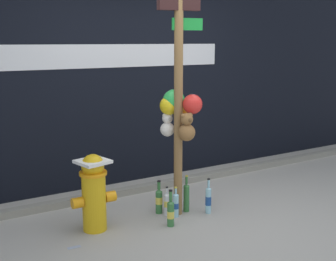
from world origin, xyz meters
The scene contains 13 objects.
ground_plane centered at (0.00, 0.00, 0.00)m, with size 14.00×14.00×0.00m, color #9E9B93.
building_wall centered at (0.00, 1.85, 1.88)m, with size 10.00×0.21×3.75m.
curb_strip centered at (0.00, 1.30, 0.04)m, with size 8.00×0.12×0.08m, color gray.
memorial_post centered at (-0.18, 0.49, 1.33)m, with size 0.50×0.46×2.50m.
fire_hydrant centered at (-1.13, 0.54, 0.41)m, with size 0.45×0.34×0.77m.
bottle_0 centered at (-0.09, 0.47, 0.17)m, with size 0.06×0.06×0.41m.
bottle_1 centered at (-0.44, 0.23, 0.15)m, with size 0.07×0.07×0.38m.
bottle_2 centered at (-0.37, 0.59, 0.15)m, with size 0.08×0.08×0.37m.
bottle_3 centered at (-0.27, 0.41, 0.14)m, with size 0.07×0.07×0.33m.
bottle_4 centered at (-0.33, 0.49, 0.13)m, with size 0.07×0.07×0.32m.
bottle_5 centered at (0.09, 0.31, 0.16)m, with size 0.06×0.06×0.39m.
litter_0 centered at (1.66, 1.46, 0.00)m, with size 0.13×0.06×0.01m, color tan.
litter_1 centered at (-1.44, 0.27, 0.00)m, with size 0.12×0.04×0.01m, color #8C99B2.
Camera 1 is at (-2.58, -3.32, 1.85)m, focal length 46.67 mm.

